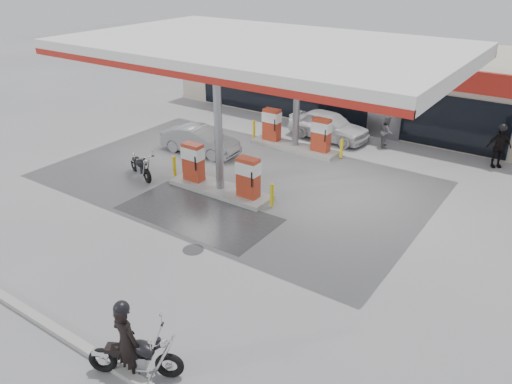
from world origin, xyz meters
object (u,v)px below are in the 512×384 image
(hatchback_silver, at_px, (200,140))
(biker_walking, at_px, (499,147))
(parked_car_left, at_px, (217,86))
(parked_car_right, at_px, (444,127))
(pump_island_near, at_px, (220,176))
(sedan_white, at_px, (329,125))
(main_motorcycle, at_px, (137,357))
(pump_island_far, at_px, (295,135))
(biker_main, at_px, (126,341))
(attendant, at_px, (387,131))
(parked_motorcycle, at_px, (141,167))

(hatchback_silver, bearing_deg, biker_walking, -67.09)
(parked_car_left, bearing_deg, parked_car_right, -109.76)
(pump_island_near, relative_size, sedan_white, 1.19)
(pump_island_near, relative_size, parked_car_left, 1.26)
(main_motorcycle, xyz_separation_m, parked_car_left, (-14.19, 20.77, 0.08))
(sedan_white, bearing_deg, biker_walking, -78.48)
(sedan_white, bearing_deg, pump_island_near, 179.95)
(parked_car_left, bearing_deg, pump_island_near, -160.82)
(biker_walking, bearing_deg, hatchback_silver, 171.63)
(sedan_white, relative_size, biker_walking, 2.28)
(parked_car_right, bearing_deg, pump_island_far, 159.25)
(pump_island_near, xyz_separation_m, biker_walking, (8.70, 9.15, 0.24))
(sedan_white, relative_size, hatchback_silver, 1.10)
(biker_main, distance_m, attendant, 17.69)
(pump_island_near, relative_size, parked_motorcycle, 2.56)
(biker_main, bearing_deg, attendant, -87.19)
(pump_island_far, bearing_deg, parked_car_right, 47.25)
(sedan_white, bearing_deg, pump_island_far, 167.30)
(main_motorcycle, height_order, hatchback_silver, hatchback_silver)
(hatchback_silver, bearing_deg, attendant, -54.42)
(parked_motorcycle, height_order, hatchback_silver, hatchback_silver)
(pump_island_near, xyz_separation_m, parked_car_right, (5.55, 12.00, -0.17))
(attendant, relative_size, hatchback_silver, 0.41)
(parked_car_right, relative_size, biker_walking, 2.05)
(attendant, bearing_deg, main_motorcycle, 163.48)
(main_motorcycle, height_order, sedan_white, sedan_white)
(main_motorcycle, distance_m, hatchback_silver, 14.11)
(pump_island_far, relative_size, hatchback_silver, 1.31)
(sedan_white, xyz_separation_m, parked_car_right, (4.85, 3.80, -0.20))
(biker_walking, bearing_deg, sedan_white, 151.09)
(pump_island_near, distance_m, main_motorcycle, 9.86)
(sedan_white, height_order, biker_walking, biker_walking)
(parked_car_left, bearing_deg, pump_island_far, -141.51)
(biker_main, bearing_deg, parked_car_left, -55.62)
(biker_main, xyz_separation_m, parked_car_right, (1.23, 20.87, -0.43))
(parked_motorcycle, distance_m, biker_walking, 15.91)
(biker_main, xyz_separation_m, parked_car_left, (-14.02, 20.87, -0.38))
(biker_main, bearing_deg, parked_car_right, -92.86)
(pump_island_near, height_order, attendant, pump_island_near)
(attendant, xyz_separation_m, parked_car_left, (-13.30, 3.20, -0.21))
(main_motorcycle, bearing_deg, parked_car_right, 58.59)
(parked_motorcycle, bearing_deg, hatchback_silver, 108.44)
(parked_motorcycle, relative_size, parked_car_right, 0.51)
(biker_main, distance_m, biker_walking, 18.54)
(biker_main, relative_size, parked_motorcycle, 0.97)
(hatchback_silver, bearing_deg, parked_car_left, 29.88)
(pump_island_near, xyz_separation_m, attendant, (3.61, 8.80, 0.09))
(pump_island_far, height_order, main_motorcycle, pump_island_far)
(pump_island_near, height_order, pump_island_far, same)
(parked_car_right, bearing_deg, attendant, 170.76)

